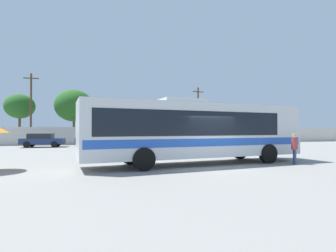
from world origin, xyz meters
TOP-DOWN VIEW (x-y plane):
  - ground_plane at (0.00, 10.00)m, footprint 300.00×300.00m
  - perimeter_wall at (0.00, 22.14)m, footprint 80.00×0.30m
  - coach_bus_silver_blue at (-0.53, 1.31)m, footprint 12.35×4.11m
  - attendant_by_bus_door at (4.63, -0.05)m, footprint 0.43×0.43m
  - parked_car_leftmost_dark_blue at (-11.12, 18.23)m, footprint 4.30×2.16m
  - parked_car_second_dark_blue at (-5.54, 17.91)m, footprint 4.41×2.04m
  - parked_car_third_white at (0.96, 18.04)m, footprint 4.21×2.24m
  - parked_car_rightmost_grey at (6.72, 18.29)m, footprint 4.49×2.30m
  - utility_pole_near at (8.50, 23.88)m, footprint 1.77×0.56m
  - utility_pole_far at (-13.79, 25.20)m, footprint 1.80×0.24m
  - roadside_tree_left at (-15.65, 27.39)m, footprint 3.83×3.83m
  - roadside_tree_midleft at (-8.80, 27.69)m, footprint 5.28×5.28m
  - roadside_tree_midright at (0.53, 26.06)m, footprint 4.10×4.10m

SIDE VIEW (x-z plane):
  - ground_plane at x=0.00m, z-range 0.00..0.00m
  - parked_car_rightmost_grey at x=6.72m, z-range 0.05..1.45m
  - parked_car_leftmost_dark_blue at x=-11.12m, z-range 0.05..1.47m
  - parked_car_second_dark_blue at x=-5.54m, z-range 0.05..1.48m
  - parked_car_third_white at x=0.96m, z-range 0.04..1.54m
  - attendant_by_bus_door at x=4.63m, z-range 0.11..1.72m
  - perimeter_wall at x=0.00m, z-range 0.00..2.15m
  - coach_bus_silver_blue at x=-0.53m, z-range 0.12..3.54m
  - roadside_tree_midright at x=0.53m, z-range 1.18..7.06m
  - utility_pole_near at x=8.50m, z-range 0.18..8.11m
  - utility_pole_far at x=-13.79m, z-range 0.19..9.21m
  - roadside_tree_left at x=-15.65m, z-range 1.65..8.25m
  - roadside_tree_midleft at x=-8.80m, z-range 1.49..8.97m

